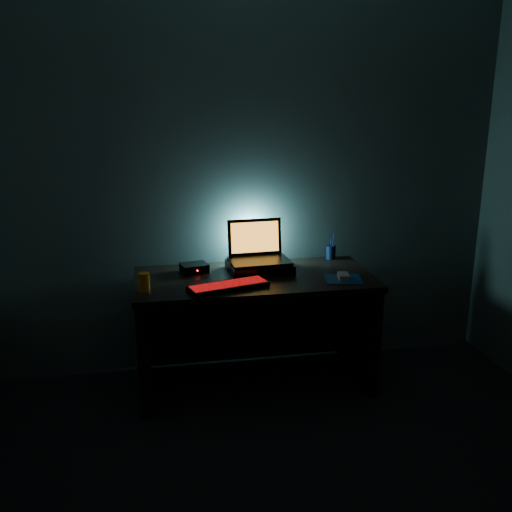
{
  "coord_description": "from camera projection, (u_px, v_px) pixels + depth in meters",
  "views": [
    {
      "loc": [
        -0.6,
        -1.74,
        1.86
      ],
      "look_at": [
        0.0,
        1.57,
        0.9
      ],
      "focal_mm": 40.0,
      "sensor_mm": 36.0,
      "label": 1
    }
  ],
  "objects": [
    {
      "name": "room",
      "position": [
        339.0,
        281.0,
        1.92
      ],
      "size": [
        3.5,
        4.0,
        2.5
      ],
      "color": "black",
      "rests_on": "ground"
    },
    {
      "name": "desk",
      "position": [
        253.0,
        312.0,
        3.71
      ],
      "size": [
        1.5,
        0.7,
        0.75
      ],
      "color": "black",
      "rests_on": "ground"
    },
    {
      "name": "riser",
      "position": [
        259.0,
        267.0,
        3.69
      ],
      "size": [
        0.42,
        0.32,
        0.06
      ],
      "primitive_type": "cube",
      "rotation": [
        0.0,
        0.0,
        0.06
      ],
      "color": "black",
      "rests_on": "desk"
    },
    {
      "name": "laptop",
      "position": [
        258.0,
        251.0,
        3.71
      ],
      "size": [
        0.39,
        0.3,
        0.26
      ],
      "rotation": [
        0.0,
        0.0,
        0.06
      ],
      "color": "black",
      "rests_on": "riser"
    },
    {
      "name": "keyboard",
      "position": [
        228.0,
        286.0,
        3.37
      ],
      "size": [
        0.5,
        0.28,
        0.03
      ],
      "rotation": [
        0.0,
        0.0,
        0.28
      ],
      "color": "black",
      "rests_on": "desk"
    },
    {
      "name": "mousepad",
      "position": [
        343.0,
        279.0,
        3.53
      ],
      "size": [
        0.25,
        0.23,
        0.0
      ],
      "primitive_type": "cube",
      "rotation": [
        0.0,
        0.0,
        -0.17
      ],
      "color": "navy",
      "rests_on": "desk"
    },
    {
      "name": "mouse",
      "position": [
        344.0,
        276.0,
        3.53
      ],
      "size": [
        0.08,
        0.11,
        0.03
      ],
      "primitive_type": "cube",
      "rotation": [
        0.0,
        0.0,
        -0.17
      ],
      "color": "gray",
      "rests_on": "mousepad"
    },
    {
      "name": "pen_cup",
      "position": [
        331.0,
        252.0,
        3.96
      ],
      "size": [
        0.08,
        0.08,
        0.09
      ],
      "primitive_type": "cylinder",
      "rotation": [
        0.0,
        0.0,
        -0.29
      ],
      "color": "black",
      "rests_on": "desk"
    },
    {
      "name": "juice_glass",
      "position": [
        144.0,
        282.0,
        3.3
      ],
      "size": [
        0.08,
        0.08,
        0.11
      ],
      "primitive_type": "cylinder",
      "rotation": [
        0.0,
        0.0,
        0.22
      ],
      "color": "orange",
      "rests_on": "desk"
    },
    {
      "name": "router",
      "position": [
        194.0,
        268.0,
        3.67
      ],
      "size": [
        0.19,
        0.17,
        0.06
      ],
      "rotation": [
        0.0,
        0.0,
        0.23
      ],
      "color": "black",
      "rests_on": "desk"
    }
  ]
}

